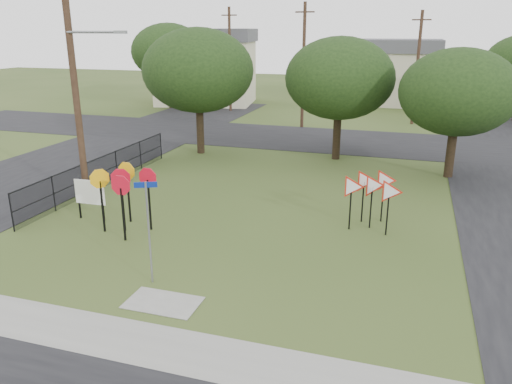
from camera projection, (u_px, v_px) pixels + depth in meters
The scene contains 21 objects.
ground at pixel (199, 265), 15.75m from camera, with size 140.00×140.00×0.00m, color #31451A.
sidewalk at pixel (128, 340), 11.94m from camera, with size 30.00×1.60×0.02m, color gray.
planting_strip at pixel (98, 371), 10.85m from camera, with size 30.00×0.80×0.02m, color #31451A.
street_left at pixel (75, 161), 28.25m from camera, with size 8.00×50.00×0.02m, color black.
street_far at pixel (318, 139), 33.88m from camera, with size 60.00×8.00×0.02m, color black.
curb_pad at pixel (163, 303), 13.57m from camera, with size 2.00×1.20×0.02m, color gray.
street_name_sign at pixel (149, 226), 14.16m from camera, with size 0.59×0.28×3.09m.
stop_sign_cluster at pixel (124, 185), 17.93m from camera, with size 2.16×1.73×2.40m.
yield_sign_cluster at pixel (372, 187), 18.34m from camera, with size 2.27×1.49×2.13m.
info_board at pixel (90, 194), 19.23m from camera, with size 1.29×0.06×1.61m.
utility_pole_main at pixel (75, 78), 20.28m from camera, with size 3.55×0.33×10.00m.
far_pole_a at pixel (303, 65), 36.66m from camera, with size 1.40×0.24×9.00m.
far_pole_b at pixel (417, 67), 38.08m from camera, with size 1.40×0.24×8.50m.
far_pole_c at pixel (230, 59), 44.39m from camera, with size 1.40×0.24×9.00m.
fence_run at pixel (103, 171), 23.35m from camera, with size 0.05×11.55×1.50m.
house_left at pixel (206, 66), 49.45m from camera, with size 10.58×8.88×7.20m.
house_mid at pixel (396, 71), 49.90m from camera, with size 8.40×8.40×6.20m.
tree_near_left at pixel (198, 71), 28.66m from camera, with size 6.40×6.40×7.27m.
tree_near_mid at pixel (340, 78), 27.37m from camera, with size 6.00×6.00×6.80m.
tree_near_right at pixel (458, 92), 23.94m from camera, with size 5.60×5.60×6.33m.
tree_far_left at pixel (169, 52), 45.93m from camera, with size 6.80×6.80×7.73m.
Camera 1 is at (6.02, -13.05, 7.08)m, focal length 35.00 mm.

